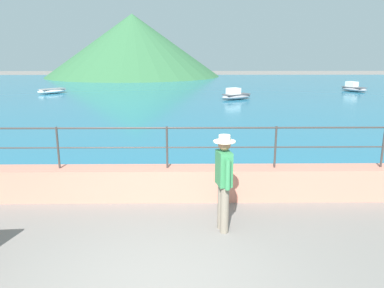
# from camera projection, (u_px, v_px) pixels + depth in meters

# --- Properties ---
(ground_plane) EXTENTS (120.00, 120.00, 0.00)m
(ground_plane) POSITION_uv_depth(u_px,v_px,m) (156.00, 288.00, 5.06)
(ground_plane) COLOR slate
(promenade_wall) EXTENTS (20.00, 0.56, 0.70)m
(promenade_wall) POSITION_uv_depth(u_px,v_px,m) (168.00, 183.00, 8.08)
(promenade_wall) COLOR tan
(promenade_wall) RESTS_ON ground
(railing) EXTENTS (18.44, 0.04, 0.90)m
(railing) POSITION_uv_depth(u_px,v_px,m) (167.00, 139.00, 7.85)
(railing) COLOR #383330
(railing) RESTS_ON promenade_wall
(lake_water) EXTENTS (64.00, 44.32, 0.06)m
(lake_water) POSITION_uv_depth(u_px,v_px,m) (182.00, 91.00, 30.14)
(lake_water) COLOR #236B89
(lake_water) RESTS_ON ground
(hill_main) EXTENTS (22.36, 22.36, 7.83)m
(hill_main) POSITION_uv_depth(u_px,v_px,m) (133.00, 46.00, 47.86)
(hill_main) COLOR #33663D
(hill_main) RESTS_ON ground
(person_walking) EXTENTS (0.38, 0.56, 1.75)m
(person_walking) POSITION_uv_depth(u_px,v_px,m) (224.00, 178.00, 6.48)
(person_walking) COLOR slate
(person_walking) RESTS_ON ground
(boat_0) EXTENTS (1.81, 2.46, 0.76)m
(boat_0) POSITION_uv_depth(u_px,v_px,m) (353.00, 88.00, 29.77)
(boat_0) COLOR gray
(boat_0) RESTS_ON lake_water
(boat_1) EXTENTS (2.19, 2.33, 0.36)m
(boat_1) POSITION_uv_depth(u_px,v_px,m) (52.00, 91.00, 28.33)
(boat_1) COLOR white
(boat_1) RESTS_ON lake_water
(boat_3) EXTENTS (2.43, 1.98, 0.76)m
(boat_3) POSITION_uv_depth(u_px,v_px,m) (236.00, 95.00, 24.73)
(boat_3) COLOR gray
(boat_3) RESTS_ON lake_water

